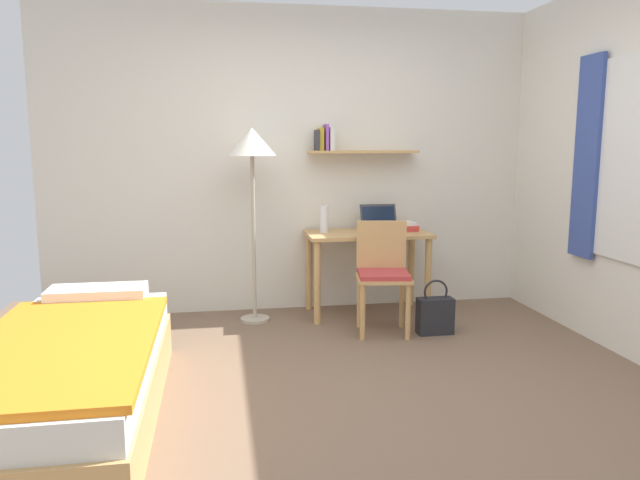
# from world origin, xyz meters

# --- Properties ---
(ground_plane) EXTENTS (5.28, 5.28, 0.00)m
(ground_plane) POSITION_xyz_m (0.00, 0.00, 0.00)
(ground_plane) COLOR brown
(wall_back) EXTENTS (4.40, 0.27, 2.60)m
(wall_back) POSITION_xyz_m (0.01, 2.02, 1.30)
(wall_back) COLOR silver
(wall_back) RESTS_ON ground_plane
(bed) EXTENTS (0.89, 2.02, 0.54)m
(bed) POSITION_xyz_m (-1.51, -0.01, 0.24)
(bed) COLOR tan
(bed) RESTS_ON ground_plane
(desk) EXTENTS (1.03, 0.54, 0.71)m
(desk) POSITION_xyz_m (0.51, 1.70, 0.58)
(desk) COLOR tan
(desk) RESTS_ON ground_plane
(desk_chair) EXTENTS (0.46, 0.44, 0.86)m
(desk_chair) POSITION_xyz_m (0.51, 1.20, 0.48)
(desk_chair) COLOR tan
(desk_chair) RESTS_ON ground_plane
(standing_lamp) EXTENTS (0.38, 0.38, 1.58)m
(standing_lamp) POSITION_xyz_m (-0.45, 1.65, 1.38)
(standing_lamp) COLOR #B2A893
(standing_lamp) RESTS_ON ground_plane
(laptop) EXTENTS (0.32, 0.24, 0.22)m
(laptop) POSITION_xyz_m (0.63, 1.74, 0.77)
(laptop) COLOR #2D2D33
(laptop) RESTS_ON desk
(water_bottle) EXTENTS (0.07, 0.07, 0.23)m
(water_bottle) POSITION_xyz_m (0.15, 1.75, 0.82)
(water_bottle) COLOR silver
(water_bottle) RESTS_ON desk
(book_stack) EXTENTS (0.20, 0.21, 0.08)m
(book_stack) POSITION_xyz_m (0.86, 1.74, 0.75)
(book_stack) COLOR #D13D38
(book_stack) RESTS_ON desk
(handbag) EXTENTS (0.27, 0.13, 0.43)m
(handbag) POSITION_xyz_m (0.90, 1.07, 0.15)
(handbag) COLOR #232328
(handbag) RESTS_ON ground_plane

